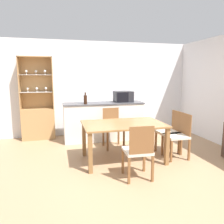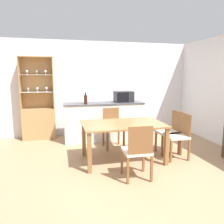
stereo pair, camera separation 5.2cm
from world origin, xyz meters
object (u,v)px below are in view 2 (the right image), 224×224
Objects in this scene: dining_chair_head_near at (137,151)px; microwave at (124,97)px; dining_chair_side_right_far at (170,132)px; wine_bottle at (86,99)px; dining_table at (123,128)px; dining_chair_side_right_near at (178,136)px; dining_chair_head_far at (113,128)px; display_cabinet at (39,116)px.

dining_chair_head_near is 2.42m from microwave.
dining_chair_side_right_far is 2.09m from wine_bottle.
dining_chair_side_right_near is (1.09, -0.15, -0.17)m from dining_table.
dining_chair_head_far is at bearing -123.95° from microwave.
display_cabinet is 3.49m from dining_chair_side_right_near.
wine_bottle is (-1.64, 1.13, 0.61)m from dining_chair_side_right_far.
dining_table is at bearing 92.46° from dining_chair_head_near.
dining_chair_head_near is 1.28m from dining_chair_side_right_near.
dining_chair_head_near is 2.25m from wine_bottle.
dining_chair_side_right_near is 1.92× the size of microwave.
dining_chair_head_near is (-0.00, -0.81, -0.17)m from dining_table.
dining_chair_head_far is 0.95m from wine_bottle.
dining_chair_head_near reaches higher than dining_table.
display_cabinet reaches higher than wine_bottle.
microwave is at bearing -126.47° from dining_chair_head_far.
dining_chair_side_right_far is (2.78, -1.80, -0.13)m from display_cabinet.
dining_chair_head_far is 1.45m from dining_chair_side_right_near.
dining_table is 1.11m from dining_chair_side_right_far.
display_cabinet is 1.37× the size of dining_table.
display_cabinet is 1.41m from wine_bottle.
dining_chair_head_near is at bearing -75.23° from wine_bottle.
microwave reaches higher than dining_table.
dining_table is at bearing 83.37° from dining_chair_side_right_near.
microwave reaches higher than dining_chair_side_right_near.
dining_table is 1.71× the size of dining_chair_side_right_near.
dining_table is at bearing -106.91° from microwave.
dining_chair_head_near and dining_chair_side_right_near have the same top height.
dining_chair_side_right_near is at bearing -40.99° from wine_bottle.
dining_chair_head_near is (1.69, -2.76, -0.13)m from display_cabinet.
dining_chair_head_far is 1.00× the size of dining_chair_side_right_near.
dining_chair_side_right_near is at bearing 176.40° from dining_chair_side_right_far.
dining_chair_head_near is at bearing 87.48° from dining_chair_head_far.
dining_table is at bearing -66.64° from wine_bottle.
dining_chair_side_right_far is 1.92× the size of microwave.
dining_table is 3.29× the size of microwave.
display_cabinet is at bearing 53.50° from dining_chair_side_right_far.
wine_bottle is at bearing 113.36° from dining_table.
wine_bottle is (-0.55, 0.47, 0.61)m from dining_chair_head_far.
dining_table is 1.46m from wine_bottle.
microwave reaches higher than dining_chair_side_right_far.
display_cabinet reaches higher than dining_chair_head_near.
microwave is 1.65× the size of wine_bottle.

